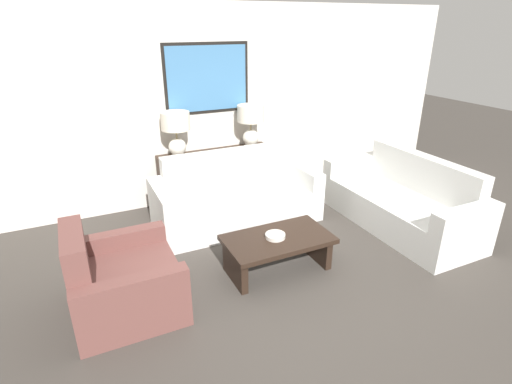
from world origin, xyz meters
name	(u,v)px	position (x,y,z in m)	size (l,w,h in m)	color
ground_plane	(298,286)	(0.00, 0.00, 0.00)	(20.00, 20.00, 0.00)	#3D3833
back_wall	(207,106)	(0.00, 2.53, 1.33)	(8.14, 0.12, 2.65)	beige
console_table	(217,177)	(0.00, 2.25, 0.37)	(1.60, 0.40, 0.74)	#332319
table_lamp_left	(176,129)	(-0.53, 2.25, 1.12)	(0.37, 0.37, 0.60)	silver
table_lamp_right	(251,121)	(0.53, 2.25, 1.12)	(0.37, 0.37, 0.60)	silver
couch_by_back_wall	(236,200)	(0.00, 1.57, 0.29)	(2.06, 0.89, 0.87)	silver
couch_by_side	(401,203)	(1.85, 0.57, 0.29)	(0.89, 2.06, 0.87)	silver
coffee_table	(278,246)	(-0.05, 0.34, 0.28)	(1.09, 0.61, 0.38)	black
decorative_bowl	(275,236)	(-0.08, 0.34, 0.41)	(0.20, 0.20, 0.04)	beige
armchair_near_back_wall	(121,282)	(-1.59, 0.39, 0.28)	(0.90, 0.96, 0.85)	brown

